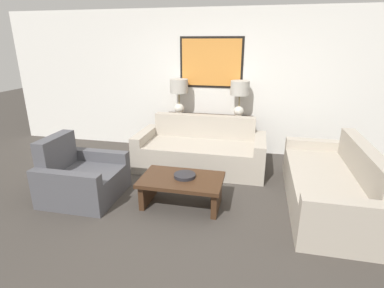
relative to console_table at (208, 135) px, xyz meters
name	(u,v)px	position (x,y,z in m)	size (l,w,h in m)	color
ground_plane	(178,213)	(0.00, -2.23, -0.37)	(20.00, 20.00, 0.00)	#3D3833
back_wall	(211,82)	(0.00, 0.27, 0.96)	(8.39, 0.12, 2.65)	silver
console_table	(208,135)	(0.00, 0.00, 0.00)	(1.66, 0.39, 0.74)	#332319
table_lamp_left	(179,91)	(-0.56, 0.00, 0.83)	(0.34, 0.34, 0.67)	silver
table_lamp_right	(240,93)	(0.56, 0.00, 0.83)	(0.34, 0.34, 0.67)	silver
couch_by_back_wall	(201,152)	(0.00, -0.74, -0.08)	(2.14, 0.94, 0.85)	#ADA393
couch_by_side	(331,186)	(1.90, -1.63, -0.08)	(0.94, 2.14, 0.85)	#ADA393
coffee_table	(181,185)	(0.00, -2.03, -0.08)	(1.06, 0.66, 0.39)	#3D2616
decorative_bowl	(185,176)	(0.03, -2.00, 0.04)	(0.28, 0.28, 0.04)	#232328
armchair_near_back_wall	(81,178)	(-1.42, -2.10, -0.10)	(0.95, 0.95, 0.86)	#4C4C51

